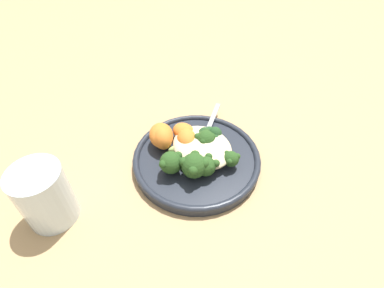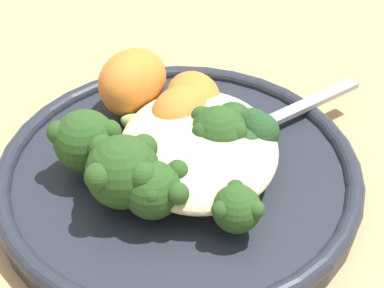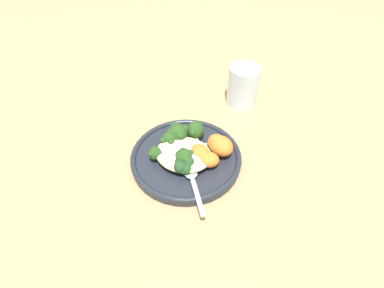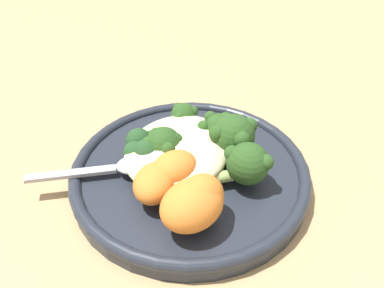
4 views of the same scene
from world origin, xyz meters
name	(u,v)px [view 2 (image 2 of 4)]	position (x,y,z in m)	size (l,w,h in m)	color
ground_plane	(156,189)	(0.00, 0.00, 0.00)	(4.00, 4.00, 0.00)	tan
plate	(179,173)	(0.00, 0.01, 0.01)	(0.23, 0.23, 0.02)	#232833
quinoa_mound	(198,142)	(0.00, 0.03, 0.04)	(0.12, 0.10, 0.03)	beige
broccoli_stalk_0	(92,141)	(0.00, -0.04, 0.04)	(0.06, 0.08, 0.04)	#9EBC66
broccoli_stalk_1	(126,167)	(0.03, -0.02, 0.04)	(0.09, 0.05, 0.04)	#9EBC66
broccoli_stalk_2	(160,178)	(0.03, 0.00, 0.04)	(0.10, 0.03, 0.03)	#9EBC66
broccoli_stalk_3	(214,189)	(0.04, 0.04, 0.03)	(0.11, 0.07, 0.03)	#9EBC66
broccoli_stalk_4	(205,133)	(-0.01, 0.03, 0.04)	(0.06, 0.08, 0.04)	#9EBC66
sweet_potato_chunk_0	(127,86)	(-0.06, -0.02, 0.04)	(0.04, 0.04, 0.04)	orange
sweet_potato_chunk_1	(132,80)	(-0.07, -0.02, 0.04)	(0.06, 0.04, 0.04)	orange
sweet_potato_chunk_2	(180,113)	(-0.03, 0.02, 0.04)	(0.05, 0.04, 0.03)	orange
sweet_potato_chunk_3	(193,97)	(-0.05, 0.03, 0.04)	(0.05, 0.04, 0.03)	orange
kale_tuft	(243,133)	(-0.01, 0.06, 0.04)	(0.04, 0.04, 0.03)	#234723
spoon	(260,124)	(-0.03, 0.07, 0.03)	(0.08, 0.11, 0.01)	#A3A3A8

